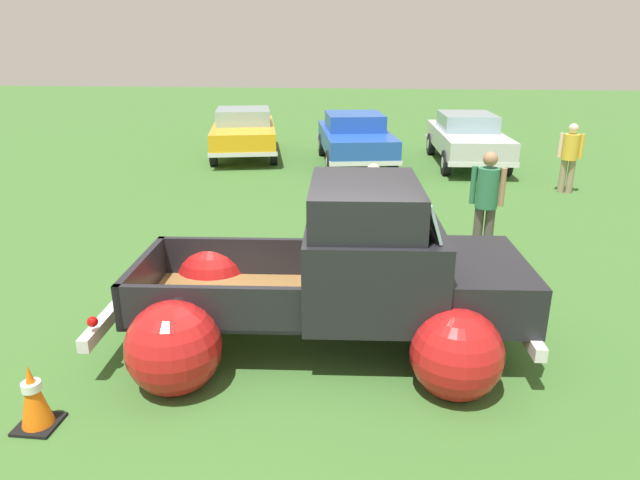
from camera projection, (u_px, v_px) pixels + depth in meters
ground_plane at (314, 342)px, 6.49m from camera, size 80.00×80.00×0.00m
vintage_pickup_truck at (348, 283)px, 6.22m from camera, size 4.74×3.02×1.96m
show_car_0 at (244, 130)px, 17.16m from camera, size 2.83×4.78×1.43m
show_car_1 at (355, 137)px, 16.00m from camera, size 2.63×4.67×1.43m
show_car_2 at (467, 137)px, 15.96m from camera, size 2.02×4.73×1.43m
spectator_0 at (486, 198)px, 8.77m from camera, size 0.54×0.41×1.74m
spectator_1 at (570, 154)px, 12.76m from camera, size 0.53×0.42×1.61m
spectator_2 at (372, 208)px, 8.57m from camera, size 0.48×0.48×1.60m
lane_cone_0 at (33, 397)px, 4.97m from camera, size 0.36×0.36×0.63m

